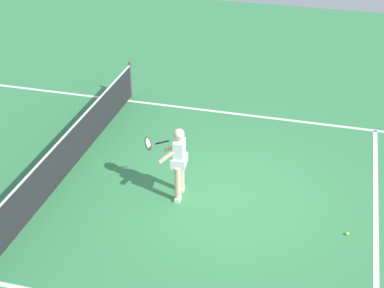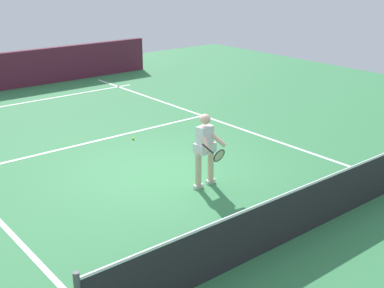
% 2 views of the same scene
% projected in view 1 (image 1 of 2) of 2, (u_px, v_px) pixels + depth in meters
% --- Properties ---
extents(ground_plane, '(26.49, 26.49, 0.00)m').
position_uv_depth(ground_plane, '(233.00, 194.00, 12.02)').
color(ground_plane, '#38844C').
extents(service_line_marking, '(7.10, 0.10, 0.01)m').
position_uv_depth(service_line_marking, '(376.00, 216.00, 11.39)').
color(service_line_marking, white).
rests_on(service_line_marking, ground).
extents(sideline_right_marking, '(0.10, 18.37, 0.01)m').
position_uv_depth(sideline_right_marking, '(260.00, 117.00, 14.98)').
color(sideline_right_marking, white).
rests_on(sideline_right_marking, ground).
extents(court_net, '(7.78, 0.08, 1.00)m').
position_uv_depth(court_net, '(69.00, 151.00, 12.59)').
color(court_net, '#4C4C51').
rests_on(court_net, ground).
extents(tennis_player, '(0.75, 0.97, 1.55)m').
position_uv_depth(tennis_player, '(178.00, 160.00, 11.58)').
color(tennis_player, beige).
rests_on(tennis_player, ground).
extents(tennis_ball_near, '(0.07, 0.07, 0.07)m').
position_uv_depth(tennis_ball_near, '(347.00, 234.00, 10.87)').
color(tennis_ball_near, '#D1E533').
rests_on(tennis_ball_near, ground).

